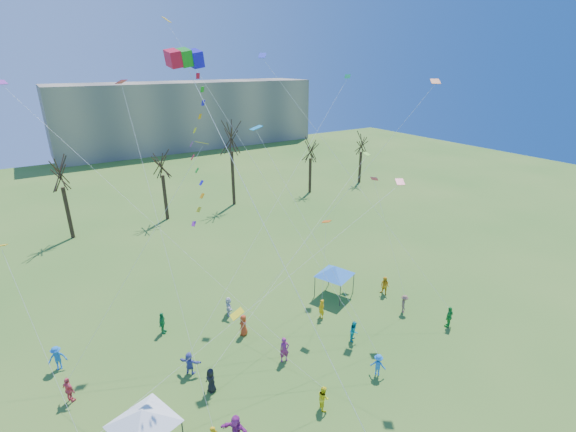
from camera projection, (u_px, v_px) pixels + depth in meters
ground at (332, 421)px, 23.07m from camera, size 160.00×160.00×0.00m
distant_building at (189, 115)px, 95.74m from camera, size 60.00×14.00×15.00m
bare_tree_row at (142, 169)px, 48.38m from camera, size 70.51×8.86×12.02m
big_box_kite at (203, 153)px, 21.36m from camera, size 2.64×7.18×21.12m
canopy_tent_white at (143, 417)px, 20.20m from camera, size 3.88×3.88×3.06m
canopy_tent_blue at (335, 271)px, 34.67m from camera, size 3.56×3.56×2.87m
festival_crowd at (249, 357)px, 26.81m from camera, size 27.09×13.27×1.86m
small_kites_aloft at (269, 156)px, 27.76m from camera, size 28.74×18.39×30.67m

